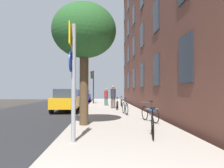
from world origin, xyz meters
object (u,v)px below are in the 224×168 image
(traffic_light, at_px, (92,81))
(bicycle_4, at_px, (121,102))
(bicycle_0, at_px, (153,125))
(tree_near, at_px, (84,32))
(pedestrian_0, at_px, (113,95))
(sign_post, at_px, (73,72))
(car_1, at_px, (84,96))
(bicycle_1, at_px, (150,113))
(bicycle_2, at_px, (125,108))
(pedestrian_1, at_px, (106,96))
(car_0, at_px, (67,100))
(bicycle_3, at_px, (117,105))

(traffic_light, distance_m, bicycle_4, 5.59)
(bicycle_0, bearing_deg, tree_near, 135.68)
(pedestrian_0, bearing_deg, tree_near, -101.64)
(traffic_light, xyz_separation_m, bicycle_4, (2.73, -4.41, -2.08))
(tree_near, distance_m, bicycle_0, 4.73)
(bicycle_0, relative_size, pedestrian_0, 0.87)
(sign_post, height_order, traffic_light, traffic_light)
(car_1, bearing_deg, pedestrian_0, -73.73)
(bicycle_1, distance_m, bicycle_2, 3.10)
(bicycle_4, distance_m, pedestrian_1, 1.90)
(bicycle_2, xyz_separation_m, car_0, (-3.93, 2.95, 0.33))
(tree_near, distance_m, car_1, 19.53)
(traffic_light, bearing_deg, pedestrian_1, -65.77)
(pedestrian_1, bearing_deg, traffic_light, 114.23)
(traffic_light, height_order, bicycle_4, traffic_light)
(pedestrian_1, bearing_deg, bicycle_2, -82.29)
(tree_near, height_order, bicycle_3, tree_near)
(bicycle_3, distance_m, car_0, 3.71)
(bicycle_3, xyz_separation_m, car_1, (-3.56, 12.45, 0.37))
(tree_near, bearing_deg, bicycle_4, 75.96)
(bicycle_2, relative_size, pedestrian_0, 0.92)
(pedestrian_1, bearing_deg, bicycle_1, -80.18)
(bicycle_1, height_order, bicycle_4, bicycle_1)
(bicycle_3, distance_m, pedestrian_1, 4.35)
(traffic_light, bearing_deg, car_1, 105.52)
(bicycle_2, distance_m, bicycle_4, 6.01)
(sign_post, height_order, tree_near, tree_near)
(bicycle_0, bearing_deg, bicycle_2, 91.76)
(traffic_light, bearing_deg, car_0, -101.53)
(sign_post, bearing_deg, pedestrian_1, 85.06)
(sign_post, bearing_deg, car_1, 94.22)
(bicycle_0, bearing_deg, pedestrian_0, 93.83)
(sign_post, bearing_deg, car_0, 100.37)
(sign_post, relative_size, tree_near, 0.65)
(bicycle_0, relative_size, car_1, 0.38)
(tree_near, relative_size, pedestrian_0, 2.78)
(pedestrian_1, bearing_deg, pedestrian_0, -81.16)
(bicycle_3, bearing_deg, bicycle_1, -80.22)
(bicycle_0, distance_m, bicycle_3, 9.01)
(traffic_light, bearing_deg, sign_post, -89.24)
(bicycle_2, height_order, car_1, car_1)
(pedestrian_0, relative_size, car_0, 0.40)
(bicycle_1, distance_m, bicycle_4, 9.01)
(sign_post, height_order, bicycle_2, sign_post)
(traffic_light, distance_m, pedestrian_1, 3.78)
(tree_near, relative_size, bicycle_2, 3.01)
(bicycle_2, height_order, bicycle_3, bicycle_2)
(bicycle_1, distance_m, pedestrian_0, 7.25)
(bicycle_1, relative_size, bicycle_3, 1.01)
(bicycle_1, bearing_deg, bicycle_4, 92.95)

